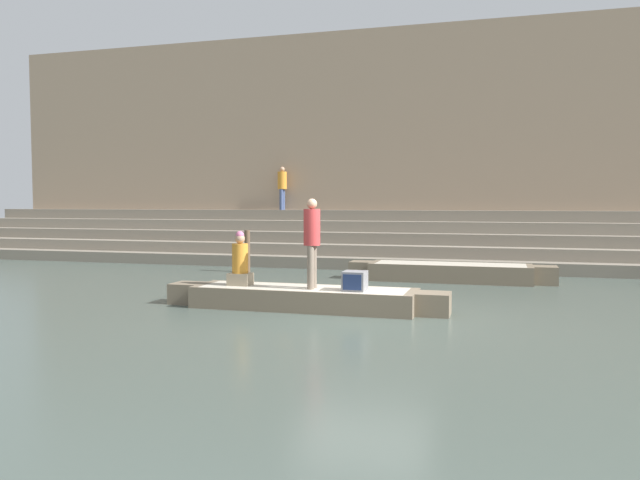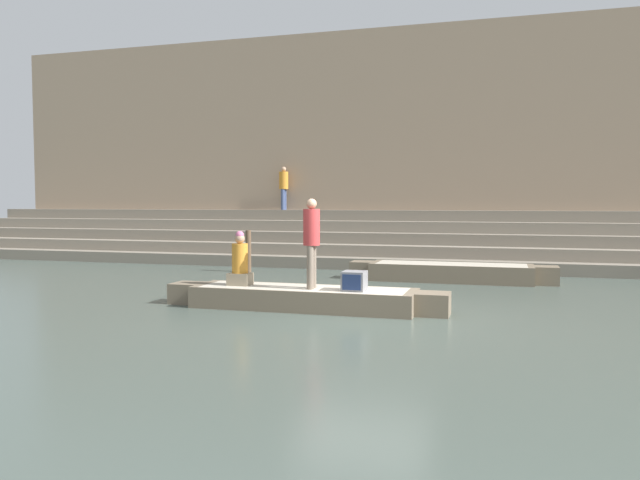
# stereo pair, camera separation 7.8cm
# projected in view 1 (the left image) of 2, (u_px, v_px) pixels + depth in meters

# --- Properties ---
(ground_plane) EXTENTS (120.00, 120.00, 0.00)m
(ground_plane) POSITION_uv_depth(u_px,v_px,m) (364.00, 317.00, 11.77)
(ground_plane) COLOR #47544C
(ghat_steps) EXTENTS (36.00, 3.27, 1.88)m
(ghat_steps) POSITION_uv_depth(u_px,v_px,m) (425.00, 246.00, 21.27)
(ghat_steps) COLOR gray
(ghat_steps) RESTS_ON ground
(back_wall) EXTENTS (34.20, 1.28, 8.48)m
(back_wall) POSITION_uv_depth(u_px,v_px,m) (432.00, 146.00, 22.78)
(back_wall) COLOR tan
(back_wall) RESTS_ON ground
(rowboat_main) EXTENTS (5.88, 1.32, 0.44)m
(rowboat_main) POSITION_uv_depth(u_px,v_px,m) (304.00, 297.00, 12.70)
(rowboat_main) COLOR #756651
(rowboat_main) RESTS_ON ground
(person_standing) EXTENTS (0.33, 0.33, 1.81)m
(person_standing) POSITION_uv_depth(u_px,v_px,m) (312.00, 237.00, 12.45)
(person_standing) COLOR #756656
(person_standing) RESTS_ON rowboat_main
(person_rowing) EXTENTS (0.47, 0.37, 1.14)m
(person_rowing) POSITION_uv_depth(u_px,v_px,m) (240.00, 263.00, 13.01)
(person_rowing) COLOR gray
(person_rowing) RESTS_ON rowboat_main
(tv_set) EXTENTS (0.45, 0.48, 0.38)m
(tv_set) POSITION_uv_depth(u_px,v_px,m) (355.00, 281.00, 12.23)
(tv_set) COLOR slate
(tv_set) RESTS_ON rowboat_main
(moored_boat_shore) EXTENTS (5.59, 1.26, 0.48)m
(moored_boat_shore) POSITION_uv_depth(u_px,v_px,m) (450.00, 272.00, 17.15)
(moored_boat_shore) COLOR #756651
(moored_boat_shore) RESTS_ON ground
(mooring_post) EXTENTS (0.17, 0.17, 1.30)m
(mooring_post) POSITION_uv_depth(u_px,v_px,m) (247.00, 251.00, 19.36)
(mooring_post) COLOR brown
(mooring_post) RESTS_ON ground
(person_on_steps) EXTENTS (0.35, 0.35, 1.63)m
(person_on_steps) POSITION_uv_depth(u_px,v_px,m) (282.00, 185.00, 23.50)
(person_on_steps) COLOR #3D4C75
(person_on_steps) RESTS_ON ghat_steps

